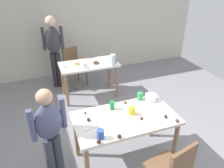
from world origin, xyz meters
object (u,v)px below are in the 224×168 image
(chair_far_table, at_px, (74,65))
(pitcher_far, at_px, (113,60))
(mixing_bowl, at_px, (151,97))
(soda_can, at_px, (112,105))
(dining_table_far, at_px, (89,69))
(person_girl_near, at_px, (50,130))
(dining_table_near, at_px, (125,123))
(chair_near_table, at_px, (173,168))
(person_adult_far, at_px, (54,46))

(chair_far_table, relative_size, pitcher_far, 3.91)
(mixing_bowl, height_order, pitcher_far, pitcher_far)
(soda_can, bearing_deg, pitcher_far, 69.13)
(dining_table_far, distance_m, chair_far_table, 0.69)
(mixing_bowl, height_order, soda_can, soda_can)
(chair_far_table, distance_m, person_girl_near, 2.66)
(pitcher_far, bearing_deg, dining_table_far, 150.03)
(dining_table_near, relative_size, chair_far_table, 1.54)
(dining_table_far, distance_m, pitcher_far, 0.54)
(dining_table_far, bearing_deg, mixing_bowl, -73.33)
(mixing_bowl, bearing_deg, person_girl_near, -171.23)
(chair_near_table, relative_size, chair_far_table, 1.00)
(dining_table_near, bearing_deg, dining_table_far, 89.44)
(dining_table_near, bearing_deg, chair_near_table, -70.56)
(person_girl_near, height_order, pitcher_far, person_girl_near)
(person_girl_near, bearing_deg, chair_near_table, -32.27)
(dining_table_far, height_order, chair_far_table, chair_far_table)
(chair_far_table, height_order, soda_can, soda_can)
(dining_table_near, xyz_separation_m, dining_table_far, (0.02, 1.90, -0.02))
(chair_near_table, distance_m, person_girl_near, 1.46)
(dining_table_far, xyz_separation_m, person_girl_near, (-0.97, -1.88, 0.16))
(dining_table_far, xyz_separation_m, chair_far_table, (-0.20, 0.65, -0.13))
(person_girl_near, relative_size, soda_can, 10.95)
(person_girl_near, height_order, soda_can, person_girl_near)
(chair_far_table, xyz_separation_m, soda_can, (0.08, -2.32, 0.31))
(dining_table_far, bearing_deg, soda_can, -94.00)
(person_adult_far, bearing_deg, pitcher_far, -41.99)
(dining_table_far, bearing_deg, chair_far_table, 106.94)
(person_girl_near, distance_m, pitcher_far, 2.15)
(mixing_bowl, relative_size, soda_can, 1.44)
(person_girl_near, height_order, person_adult_far, person_adult_far)
(dining_table_far, height_order, person_girl_near, person_girl_near)
(pitcher_far, bearing_deg, chair_far_table, 124.86)
(chair_near_table, bearing_deg, person_girl_near, 147.73)
(dining_table_near, xyz_separation_m, pitcher_far, (0.45, 1.65, 0.21))
(person_adult_far, bearing_deg, soda_can, -78.63)
(chair_near_table, bearing_deg, mixing_bowl, 75.74)
(dining_table_near, bearing_deg, chair_far_table, 94.03)
(chair_near_table, height_order, person_girl_near, person_girl_near)
(dining_table_far, distance_m, chair_near_table, 2.66)
(dining_table_near, xyz_separation_m, person_girl_near, (-0.95, 0.02, 0.13))
(mixing_bowl, bearing_deg, chair_far_table, 106.75)
(chair_near_table, bearing_deg, dining_table_near, 109.44)
(person_girl_near, bearing_deg, pitcher_far, 49.46)
(person_girl_near, relative_size, mixing_bowl, 7.61)
(person_girl_near, distance_m, person_adult_far, 2.58)
(dining_table_far, bearing_deg, chair_near_table, -84.75)
(dining_table_far, relative_size, pitcher_far, 5.25)
(chair_far_table, bearing_deg, pitcher_far, -55.14)
(dining_table_near, xyz_separation_m, soda_can, (-0.10, 0.23, 0.16))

